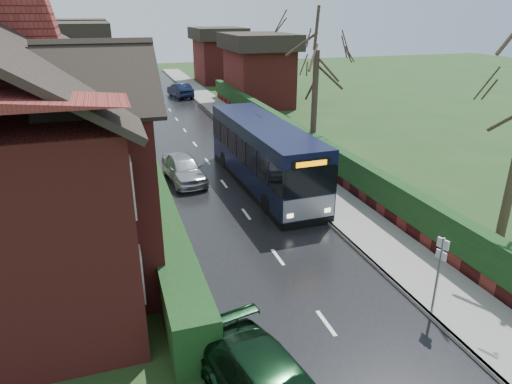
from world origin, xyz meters
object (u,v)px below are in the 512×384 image
object	(u,v)px
brick_house	(4,143)
car_silver	(184,169)
bus	(264,155)
bus_stop_sign	(439,265)

from	to	relation	value
brick_house	car_silver	world-z (taller)	brick_house
brick_house	bus	distance (m)	11.89
car_silver	bus_stop_sign	size ratio (longest dim) A/B	1.64
brick_house	bus	bearing A→B (deg)	22.71
bus	bus_stop_sign	size ratio (longest dim) A/B	4.23
bus	bus_stop_sign	distance (m)	11.86
bus	car_silver	size ratio (longest dim) A/B	2.58
brick_house	bus	world-z (taller)	brick_house
brick_house	bus_stop_sign	world-z (taller)	brick_house
bus	car_silver	world-z (taller)	bus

